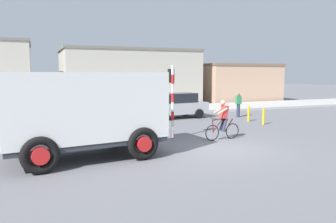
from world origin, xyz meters
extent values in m
plane|color=slate|center=(0.00, 0.00, 0.00)|extent=(120.00, 120.00, 0.00)
cube|color=#ADADA8|center=(0.00, 12.98, 0.08)|extent=(80.00, 5.00, 0.16)
cube|color=white|center=(-4.97, 0.46, 1.80)|extent=(5.48, 3.16, 2.20)
cube|color=#2D3338|center=(-4.97, 0.46, 0.62)|extent=(5.37, 3.10, 0.16)
cube|color=silver|center=(-2.30, 0.82, 0.80)|extent=(0.55, 2.39, 0.36)
cube|color=black|center=(-2.45, 0.80, 2.30)|extent=(0.40, 2.12, 0.70)
torus|color=black|center=(-3.54, 1.94, 0.55)|extent=(1.12, 0.38, 1.10)
cylinder|color=red|center=(-3.54, 1.94, 0.55)|extent=(0.53, 0.36, 0.50)
torus|color=black|center=(-3.21, -0.59, 0.55)|extent=(1.12, 0.38, 1.10)
cylinder|color=red|center=(-3.21, -0.59, 0.55)|extent=(0.53, 0.36, 0.50)
torus|color=black|center=(-6.74, 1.52, 0.55)|extent=(1.12, 0.38, 1.10)
cylinder|color=red|center=(-6.74, 1.52, 0.55)|extent=(0.53, 0.36, 0.50)
torus|color=black|center=(-6.40, -1.02, 0.55)|extent=(1.12, 0.38, 1.10)
cylinder|color=red|center=(-6.40, -1.02, 0.55)|extent=(0.53, 0.36, 0.50)
torus|color=black|center=(0.49, 1.37, 0.34)|extent=(0.68, 0.09, 0.68)
torus|color=black|center=(1.53, 1.44, 0.34)|extent=(0.68, 0.09, 0.68)
cylinder|color=#591E1E|center=(0.83, 1.39, 0.91)|extent=(0.60, 0.09, 0.09)
cylinder|color=#591E1E|center=(0.77, 1.39, 0.66)|extent=(0.51, 0.08, 0.57)
cylinder|color=#591E1E|center=(1.33, 1.43, 0.61)|extent=(0.44, 0.08, 0.57)
cylinder|color=#591E1E|center=(0.51, 1.37, 0.64)|extent=(0.10, 0.05, 0.59)
cylinder|color=black|center=(0.54, 1.37, 0.95)|extent=(0.07, 0.50, 0.03)
cube|color=black|center=(1.13, 1.41, 0.88)|extent=(0.25, 0.14, 0.06)
cube|color=#D13838|center=(1.08, 1.41, 1.21)|extent=(0.32, 0.34, 0.59)
sphere|color=tan|center=(1.01, 1.40, 1.61)|extent=(0.22, 0.22, 0.22)
cylinder|color=#2D334C|center=(1.06, 1.31, 0.65)|extent=(0.31, 0.14, 0.57)
cylinder|color=tan|center=(0.89, 1.24, 1.26)|extent=(0.50, 0.12, 0.29)
cylinder|color=#2D334C|center=(1.04, 1.51, 0.65)|extent=(0.31, 0.14, 0.57)
cylinder|color=tan|center=(0.87, 1.56, 1.26)|extent=(0.50, 0.12, 0.29)
cylinder|color=red|center=(-0.90, 2.44, 0.20)|extent=(0.12, 0.12, 0.40)
cylinder|color=white|center=(-0.90, 2.44, 0.60)|extent=(0.12, 0.12, 0.40)
cylinder|color=red|center=(-0.90, 2.44, 1.00)|extent=(0.12, 0.12, 0.40)
cylinder|color=white|center=(-0.90, 2.44, 1.40)|extent=(0.12, 0.12, 0.40)
cylinder|color=red|center=(-0.90, 2.44, 1.80)|extent=(0.12, 0.12, 0.40)
cylinder|color=white|center=(-0.90, 2.44, 2.20)|extent=(0.12, 0.12, 0.40)
cylinder|color=red|center=(-0.90, 2.44, 2.60)|extent=(0.12, 0.12, 0.40)
cylinder|color=white|center=(-0.90, 2.44, 3.00)|extent=(0.12, 0.12, 0.40)
cube|color=black|center=(-0.90, 2.62, 2.75)|extent=(0.24, 0.20, 0.60)
sphere|color=orange|center=(-0.90, 2.74, 2.75)|extent=(0.14, 0.14, 0.14)
cube|color=#B7B7BC|center=(1.87, 8.60, 0.65)|extent=(4.15, 2.09, 0.70)
cube|color=black|center=(2.02, 8.61, 1.30)|extent=(2.33, 1.66, 0.60)
cylinder|color=black|center=(0.72, 7.63, 0.30)|extent=(0.61, 0.24, 0.60)
cylinder|color=black|center=(0.55, 9.32, 0.30)|extent=(0.61, 0.24, 0.60)
cylinder|color=black|center=(3.19, 7.87, 0.30)|extent=(0.61, 0.24, 0.60)
cylinder|color=black|center=(3.02, 9.57, 0.30)|extent=(0.61, 0.24, 0.60)
cylinder|color=#2D334C|center=(5.87, 7.51, 0.42)|extent=(0.22, 0.22, 0.85)
cube|color=#338C51|center=(5.87, 7.51, 1.13)|extent=(0.34, 0.22, 0.56)
sphere|color=#9E7051|center=(5.87, 7.51, 1.52)|extent=(0.20, 0.20, 0.20)
cylinder|color=gold|center=(5.33, 4.21, 0.45)|extent=(0.14, 0.14, 0.90)
cylinder|color=gold|center=(5.33, 5.61, 0.45)|extent=(0.14, 0.14, 0.90)
cube|color=#B2AD9E|center=(1.73, 19.39, 2.39)|extent=(11.80, 7.17, 4.79)
cube|color=slate|center=(1.73, 19.39, 4.89)|extent=(12.03, 7.31, 0.20)
cube|color=tan|center=(12.84, 19.81, 1.79)|extent=(7.84, 7.99, 3.57)
cube|color=#775E4C|center=(12.84, 19.81, 3.67)|extent=(8.00, 8.15, 0.20)
camera|label=1|loc=(-6.49, -10.97, 2.88)|focal=35.83mm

